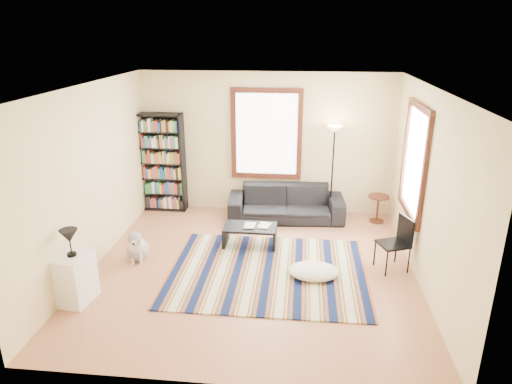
# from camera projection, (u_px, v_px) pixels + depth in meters

# --- Properties ---
(floor) EXTENTS (5.00, 5.00, 0.10)m
(floor) POSITION_uv_depth(u_px,v_px,m) (253.00, 271.00, 7.19)
(floor) COLOR #A76D4C
(floor) RESTS_ON ground
(ceiling) EXTENTS (5.00, 5.00, 0.10)m
(ceiling) POSITION_uv_depth(u_px,v_px,m) (252.00, 84.00, 6.20)
(ceiling) COLOR white
(ceiling) RESTS_ON floor
(wall_back) EXTENTS (5.00, 0.10, 2.80)m
(wall_back) POSITION_uv_depth(u_px,v_px,m) (267.00, 143.00, 9.08)
(wall_back) COLOR beige
(wall_back) RESTS_ON floor
(wall_front) EXTENTS (5.00, 0.10, 2.80)m
(wall_front) POSITION_uv_depth(u_px,v_px,m) (222.00, 271.00, 4.31)
(wall_front) COLOR beige
(wall_front) RESTS_ON floor
(wall_left) EXTENTS (0.10, 5.00, 2.80)m
(wall_left) POSITION_uv_depth(u_px,v_px,m) (86.00, 179.00, 6.95)
(wall_left) COLOR beige
(wall_left) RESTS_ON floor
(wall_right) EXTENTS (0.10, 5.00, 2.80)m
(wall_right) POSITION_uv_depth(u_px,v_px,m) (431.00, 190.00, 6.45)
(wall_right) COLOR beige
(wall_right) RESTS_ON floor
(window_back) EXTENTS (1.20, 0.06, 1.60)m
(window_back) POSITION_uv_depth(u_px,v_px,m) (266.00, 134.00, 8.94)
(window_back) COLOR white
(window_back) RESTS_ON wall_back
(window_right) EXTENTS (0.06, 1.20, 1.60)m
(window_right) POSITION_uv_depth(u_px,v_px,m) (415.00, 161.00, 7.13)
(window_right) COLOR white
(window_right) RESTS_ON wall_right
(rug) EXTENTS (3.02, 2.42, 0.02)m
(rug) POSITION_uv_depth(u_px,v_px,m) (268.00, 271.00, 7.07)
(rug) COLOR #0B163B
(rug) RESTS_ON floor
(sofa) EXTENTS (1.03, 2.29, 0.65)m
(sofa) POSITION_uv_depth(u_px,v_px,m) (286.00, 203.00, 8.94)
(sofa) COLOR black
(sofa) RESTS_ON floor
(bookshelf) EXTENTS (0.90, 0.30, 2.00)m
(bookshelf) POSITION_uv_depth(u_px,v_px,m) (162.00, 163.00, 9.21)
(bookshelf) COLOR black
(bookshelf) RESTS_ON floor
(coffee_table) EXTENTS (0.94, 0.57, 0.36)m
(coffee_table) POSITION_uv_depth(u_px,v_px,m) (250.00, 236.00, 7.88)
(coffee_table) COLOR black
(coffee_table) RESTS_ON floor
(book_a) EXTENTS (0.20, 0.26, 0.02)m
(book_a) POSITION_uv_depth(u_px,v_px,m) (244.00, 225.00, 7.82)
(book_a) COLOR beige
(book_a) RESTS_ON coffee_table
(book_b) EXTENTS (0.24, 0.29, 0.02)m
(book_b) POSITION_uv_depth(u_px,v_px,m) (259.00, 225.00, 7.85)
(book_b) COLOR beige
(book_b) RESTS_ON coffee_table
(floor_cushion) EXTENTS (0.85, 0.69, 0.19)m
(floor_cushion) POSITION_uv_depth(u_px,v_px,m) (314.00, 271.00, 6.90)
(floor_cushion) COLOR white
(floor_cushion) RESTS_ON floor
(floor_lamp) EXTENTS (0.34, 0.34, 1.86)m
(floor_lamp) POSITION_uv_depth(u_px,v_px,m) (332.00, 174.00, 8.74)
(floor_lamp) COLOR black
(floor_lamp) RESTS_ON floor
(side_table) EXTENTS (0.46, 0.46, 0.54)m
(side_table) POSITION_uv_depth(u_px,v_px,m) (378.00, 209.00, 8.81)
(side_table) COLOR #421910
(side_table) RESTS_ON floor
(folding_chair) EXTENTS (0.54, 0.53, 0.86)m
(folding_chair) POSITION_uv_depth(u_px,v_px,m) (393.00, 244.00, 7.01)
(folding_chair) COLOR black
(folding_chair) RESTS_ON floor
(white_cabinet) EXTENTS (0.45, 0.55, 0.70)m
(white_cabinet) POSITION_uv_depth(u_px,v_px,m) (76.00, 279.00, 6.20)
(white_cabinet) COLOR white
(white_cabinet) RESTS_ON floor
(table_lamp) EXTENTS (0.32, 0.32, 0.38)m
(table_lamp) POSITION_uv_depth(u_px,v_px,m) (70.00, 243.00, 6.02)
(table_lamp) COLOR black
(table_lamp) RESTS_ON white_cabinet
(dog) EXTENTS (0.51, 0.63, 0.55)m
(dog) POSITION_uv_depth(u_px,v_px,m) (137.00, 244.00, 7.37)
(dog) COLOR #AAAAAA
(dog) RESTS_ON floor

